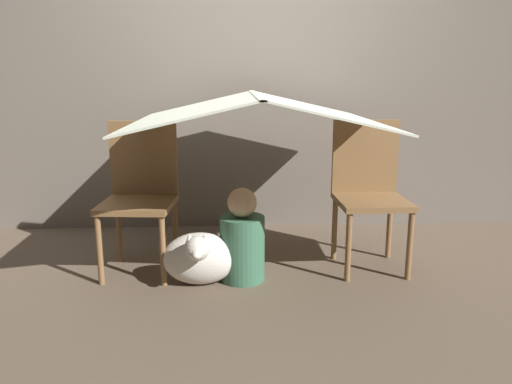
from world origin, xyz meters
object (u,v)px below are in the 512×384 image
Objects in this scene: chair_right at (369,188)px; person_front at (242,241)px; dog at (200,258)px; chair_left at (140,190)px.

person_front is (-0.82, -0.22, -0.27)m from chair_right.
chair_right reaches higher than person_front.
chair_right is at bearing 14.76° from person_front.
chair_right is at bearing 14.89° from dog.
chair_right is (1.46, 0.00, 0.00)m from chair_left.
chair_left is 2.13× the size of dog.
chair_right is 2.13× the size of dog.
chair_right is at bearing 4.66° from chair_left.
dog is (0.38, -0.29, -0.35)m from chair_left.
chair_left is 0.59m from dog.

